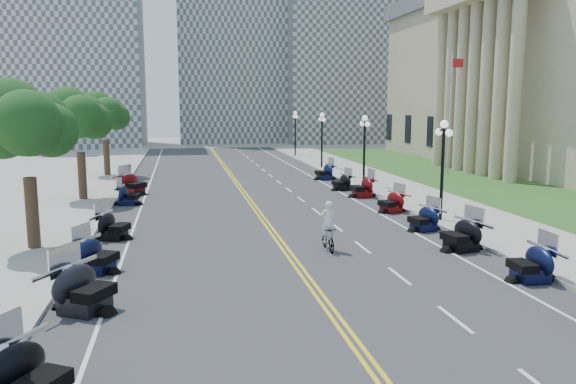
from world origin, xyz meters
TOP-DOWN VIEW (x-y plane):
  - ground at (0.00, 0.00)m, footprint 160.00×160.00m
  - road at (0.00, 10.00)m, footprint 16.00×90.00m
  - centerline_yellow_a at (-0.12, 10.00)m, footprint 0.12×90.00m
  - centerline_yellow_b at (0.12, 10.00)m, footprint 0.12×90.00m
  - edge_line_north at (6.40, 10.00)m, footprint 0.12×90.00m
  - edge_line_south at (-6.40, 10.00)m, footprint 0.12×90.00m
  - lane_dash_4 at (3.20, -8.00)m, footprint 0.12×2.00m
  - lane_dash_5 at (3.20, -4.00)m, footprint 0.12×2.00m
  - lane_dash_6 at (3.20, 0.00)m, footprint 0.12×2.00m
  - lane_dash_7 at (3.20, 4.00)m, footprint 0.12×2.00m
  - lane_dash_8 at (3.20, 8.00)m, footprint 0.12×2.00m
  - lane_dash_9 at (3.20, 12.00)m, footprint 0.12×2.00m
  - lane_dash_10 at (3.20, 16.00)m, footprint 0.12×2.00m
  - lane_dash_11 at (3.20, 20.00)m, footprint 0.12×2.00m
  - lane_dash_12 at (3.20, 24.00)m, footprint 0.12×2.00m
  - lane_dash_13 at (3.20, 28.00)m, footprint 0.12×2.00m
  - lane_dash_14 at (3.20, 32.00)m, footprint 0.12×2.00m
  - lane_dash_15 at (3.20, 36.00)m, footprint 0.12×2.00m
  - lane_dash_16 at (3.20, 40.00)m, footprint 0.12×2.00m
  - lane_dash_17 at (3.20, 44.00)m, footprint 0.12×2.00m
  - lane_dash_18 at (3.20, 48.00)m, footprint 0.12×2.00m
  - lane_dash_19 at (3.20, 52.00)m, footprint 0.12×2.00m
  - sidewalk_north at (10.50, 10.00)m, footprint 5.00×90.00m
  - sidewalk_south at (-10.50, 10.00)m, footprint 5.00×90.00m
  - lawn at (17.50, 18.00)m, footprint 9.00×60.00m
  - distant_block_a at (-18.00, 62.00)m, footprint 18.00×14.00m
  - distant_block_b at (4.00, 68.00)m, footprint 16.00×12.00m
  - distant_block_c at (22.00, 65.00)m, footprint 20.00×14.00m
  - street_lamp_2 at (8.60, 4.00)m, footprint 0.50×1.20m
  - street_lamp_3 at (8.60, 16.00)m, footprint 0.50×1.20m
  - street_lamp_4 at (8.60, 28.00)m, footprint 0.50×1.20m
  - street_lamp_5 at (8.60, 40.00)m, footprint 0.50×1.20m
  - flagpole at (18.00, 22.00)m, footprint 1.10×0.20m
  - tree_2 at (-10.00, 2.00)m, footprint 4.80×4.80m
  - tree_3 at (-10.00, 14.00)m, footprint 4.80×4.80m
  - tree_4 at (-10.00, 26.00)m, footprint 4.80×4.80m
  - motorcycle_n_4 at (7.28, -5.36)m, footprint 2.03×2.03m
  - motorcycle_n_5 at (6.95, -1.24)m, footprint 2.38×2.38m
  - motorcycle_n_6 at (6.99, 2.44)m, footprint 2.18×2.18m
  - motorcycle_n_7 at (7.15, 6.97)m, footprint 2.24×2.24m
  - motorcycle_n_8 at (7.21, 12.14)m, footprint 2.17×2.17m
  - motorcycle_n_9 at (6.76, 15.20)m, footprint 2.12×2.12m
  - motorcycle_n_10 at (6.97, 20.72)m, footprint 2.22×2.22m
  - motorcycle_s_3 at (-7.15, -10.76)m, footprint 2.90×2.90m
  - motorcycle_s_4 at (-6.90, -5.46)m, footprint 3.03×3.03m
  - motorcycle_s_5 at (-7.11, -1.57)m, footprint 2.60×2.60m
  - motorcycle_s_6 at (-7.09, 3.43)m, footprint 2.43×2.43m
  - motorcycle_s_8 at (-7.16, 12.08)m, footprint 2.18×2.18m
  - motorcycle_s_9 at (-7.22, 16.05)m, footprint 3.09×3.09m
  - bicycle at (1.65, -0.25)m, footprint 0.49×1.68m
  - cyclist_rider at (1.65, -0.25)m, footprint 0.62×0.41m

SIDE VIEW (x-z plane):
  - ground at x=0.00m, z-range 0.00..0.00m
  - road at x=0.00m, z-range 0.00..0.01m
  - centerline_yellow_a at x=-0.12m, z-range 0.01..0.01m
  - centerline_yellow_b at x=0.12m, z-range 0.01..0.01m
  - edge_line_north at x=6.40m, z-range 0.01..0.01m
  - edge_line_south at x=-6.40m, z-range 0.01..0.01m
  - lane_dash_4 at x=3.20m, z-range 0.01..0.01m
  - lane_dash_5 at x=3.20m, z-range 0.01..0.01m
  - lane_dash_6 at x=3.20m, z-range 0.01..0.01m
  - lane_dash_7 at x=3.20m, z-range 0.01..0.01m
  - lane_dash_8 at x=3.20m, z-range 0.01..0.01m
  - lane_dash_9 at x=3.20m, z-range 0.01..0.01m
  - lane_dash_10 at x=3.20m, z-range 0.01..0.01m
  - lane_dash_11 at x=3.20m, z-range 0.01..0.01m
  - lane_dash_12 at x=3.20m, z-range 0.01..0.01m
  - lane_dash_13 at x=3.20m, z-range 0.01..0.01m
  - lane_dash_14 at x=3.20m, z-range 0.01..0.01m
  - lane_dash_15 at x=3.20m, z-range 0.01..0.01m
  - lane_dash_16 at x=3.20m, z-range 0.01..0.01m
  - lane_dash_17 at x=3.20m, z-range 0.01..0.01m
  - lane_dash_18 at x=3.20m, z-range 0.01..0.01m
  - lane_dash_19 at x=3.20m, z-range 0.01..0.01m
  - lawn at x=17.50m, z-range 0.00..0.10m
  - sidewalk_north at x=10.50m, z-range 0.00..0.15m
  - sidewalk_south at x=-10.50m, z-range 0.00..0.15m
  - bicycle at x=1.65m, z-range 0.00..1.01m
  - motorcycle_n_9 at x=6.76m, z-range 0.00..1.24m
  - motorcycle_n_7 at x=7.15m, z-range 0.00..1.28m
  - motorcycle_n_6 at x=6.99m, z-range 0.00..1.28m
  - motorcycle_s_8 at x=-7.16m, z-range 0.00..1.31m
  - motorcycle_s_6 at x=-7.09m, z-range 0.00..1.34m
  - motorcycle_n_4 at x=7.28m, z-range 0.00..1.36m
  - motorcycle_s_5 at x=-7.11m, z-range 0.00..1.37m
  - motorcycle_n_10 at x=6.97m, z-range 0.00..1.38m
  - motorcycle_n_5 at x=6.95m, z-range 0.00..1.44m
  - motorcycle_n_8 at x=7.21m, z-range 0.00..1.45m
  - motorcycle_s_3 at x=-7.15m, z-range 0.00..1.48m
  - motorcycle_s_4 at x=-6.90m, z-range 0.00..1.54m
  - motorcycle_s_9 at x=-7.22m, z-range 0.00..1.55m
  - cyclist_rider at x=1.65m, z-range 1.01..2.71m
  - street_lamp_2 at x=8.60m, z-range 0.15..5.05m
  - street_lamp_3 at x=8.60m, z-range 0.15..5.05m
  - street_lamp_4 at x=8.60m, z-range 0.15..5.05m
  - street_lamp_5 at x=8.60m, z-range 0.15..5.05m
  - tree_2 at x=-10.00m, z-range 0.15..9.35m
  - tree_3 at x=-10.00m, z-range 0.15..9.35m
  - tree_4 at x=-10.00m, z-range 0.15..9.35m
  - flagpole at x=18.00m, z-range 0.00..10.00m
  - distant_block_c at x=22.00m, z-range 0.00..22.00m
  - distant_block_a at x=-18.00m, z-range 0.00..26.00m
  - distant_block_b at x=4.00m, z-range 0.00..30.00m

